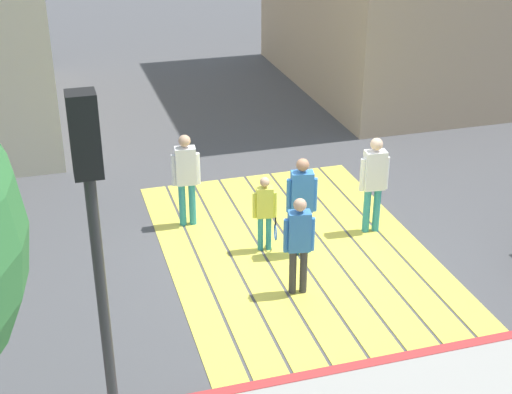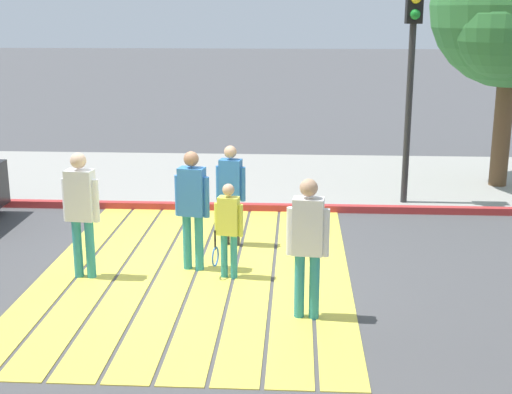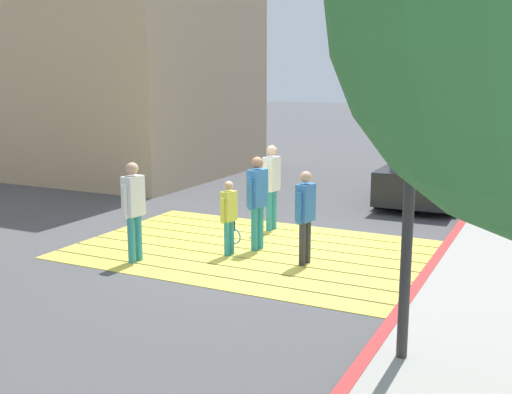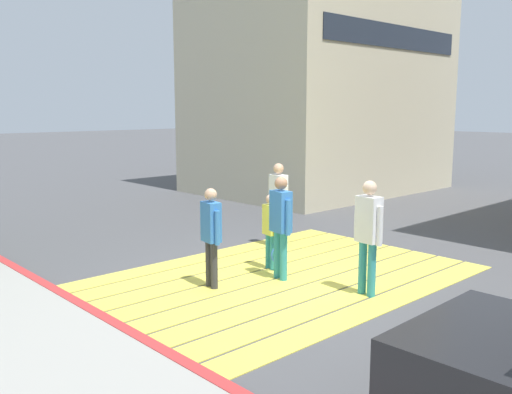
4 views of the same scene
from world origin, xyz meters
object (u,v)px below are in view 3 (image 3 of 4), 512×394
at_px(pedestrian_adult_trailing, 305,211).
at_px(pedestrian_child_with_racket, 229,214).
at_px(car_parked_near_curb, 428,173).
at_px(traffic_light_corner, 412,90).
at_px(pedestrian_adult_side, 257,196).
at_px(pedestrian_adult_lead, 272,181).
at_px(pedestrian_teen_behind, 134,205).

relative_size(pedestrian_adult_trailing, pedestrian_child_with_racket, 1.19).
height_order(car_parked_near_curb, traffic_light_corner, traffic_light_corner).
xyz_separation_m(car_parked_near_curb, pedestrian_adult_side, (1.90, 6.00, 0.28)).
distance_m(traffic_light_corner, pedestrian_adult_lead, 6.61).
bearing_deg(pedestrian_teen_behind, pedestrian_child_with_racket, -139.76).
bearing_deg(pedestrian_teen_behind, pedestrian_adult_lead, -110.76).
relative_size(pedestrian_adult_side, pedestrian_teen_behind, 1.00).
relative_size(car_parked_near_curb, pedestrian_child_with_racket, 3.19).
height_order(pedestrian_adult_trailing, pedestrian_child_with_racket, pedestrian_adult_trailing).
bearing_deg(traffic_light_corner, car_parked_near_curb, -80.55).
distance_m(pedestrian_adult_trailing, pedestrian_teen_behind, 2.93).
bearing_deg(traffic_light_corner, pedestrian_child_with_racket, -38.10).
xyz_separation_m(pedestrian_adult_side, pedestrian_child_with_racket, (0.29, 0.54, -0.25)).
bearing_deg(pedestrian_adult_lead, pedestrian_teen_behind, 69.24).
xyz_separation_m(pedestrian_adult_side, pedestrian_teen_behind, (1.56, 1.61, 0.00)).
xyz_separation_m(pedestrian_adult_lead, pedestrian_child_with_racket, (-0.10, 2.01, -0.27)).
bearing_deg(pedestrian_adult_lead, pedestrian_child_with_racket, 92.89).
bearing_deg(pedestrian_teen_behind, traffic_light_corner, 159.50).
bearing_deg(traffic_light_corner, pedestrian_adult_trailing, -52.32).
bearing_deg(pedestrian_adult_trailing, traffic_light_corner, 127.68).
distance_m(car_parked_near_curb, pedestrian_child_with_racket, 6.89).
bearing_deg(pedestrian_adult_trailing, car_parked_near_curb, -96.91).
relative_size(pedestrian_adult_trailing, pedestrian_adult_side, 0.93).
xyz_separation_m(car_parked_near_curb, pedestrian_adult_trailing, (0.78, 6.44, 0.21)).
bearing_deg(pedestrian_adult_trailing, pedestrian_adult_lead, -51.59).
bearing_deg(pedestrian_adult_lead, pedestrian_adult_trailing, 128.41).
relative_size(pedestrian_adult_lead, pedestrian_child_with_racket, 1.31).
xyz_separation_m(pedestrian_adult_lead, pedestrian_adult_trailing, (-1.52, 1.91, -0.10)).
relative_size(traffic_light_corner, pedestrian_adult_lead, 2.38).
height_order(pedestrian_adult_side, pedestrian_child_with_racket, pedestrian_adult_side).
relative_size(pedestrian_teen_behind, pedestrian_child_with_racket, 1.28).
distance_m(traffic_light_corner, pedestrian_adult_side, 5.33).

